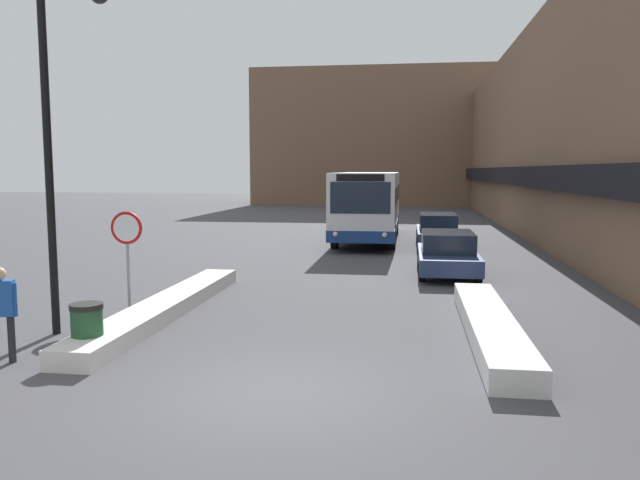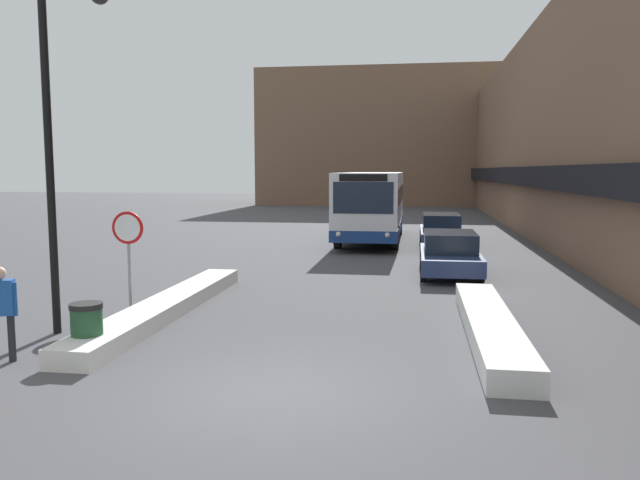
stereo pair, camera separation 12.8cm
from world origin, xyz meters
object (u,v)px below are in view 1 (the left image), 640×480
object	(u,v)px
parked_car_front	(447,253)
street_lamp	(59,122)
city_bus	(368,204)
parked_car_middle	(438,230)
trash_bin	(87,329)
stop_sign	(127,240)
pedestrian	(1,306)

from	to	relation	value
parked_car_front	street_lamp	size ratio (longest dim) A/B	0.64
city_bus	parked_car_middle	size ratio (longest dim) A/B	2.13
city_bus	parked_car_front	distance (m)	9.79
trash_bin	street_lamp	bearing A→B (deg)	130.80
city_bus	trash_bin	size ratio (longest dim) A/B	10.79
stop_sign	pedestrian	size ratio (longest dim) A/B	1.42
city_bus	parked_car_middle	world-z (taller)	city_bus
parked_car_front	parked_car_middle	distance (m)	7.10
parked_car_front	stop_sign	bearing A→B (deg)	-139.42
parked_car_middle	trash_bin	xyz separation A→B (m)	(-6.95, -17.05, -0.26)
parked_car_front	stop_sign	size ratio (longest dim) A/B	1.88
parked_car_middle	parked_car_front	bearing A→B (deg)	-90.00
street_lamp	parked_car_middle	bearing A→B (deg)	62.79
parked_car_middle	pedestrian	size ratio (longest dim) A/B	2.87
parked_car_front	pedestrian	world-z (taller)	pedestrian
pedestrian	city_bus	bearing A→B (deg)	59.31
street_lamp	pedestrian	distance (m)	3.79
parked_car_front	pedestrian	xyz separation A→B (m)	(-8.19, -10.56, 0.32)
parked_car_front	stop_sign	distance (m)	10.22
trash_bin	stop_sign	bearing A→B (deg)	103.05
trash_bin	parked_car_front	bearing A→B (deg)	55.07
city_bus	stop_sign	size ratio (longest dim) A/B	4.31
stop_sign	trash_bin	world-z (taller)	stop_sign
parked_car_middle	street_lamp	bearing A→B (deg)	-117.21
street_lamp	trash_bin	xyz separation A→B (m)	(1.14, -1.32, -3.78)
city_bus	pedestrian	distance (m)	20.42
stop_sign	trash_bin	bearing A→B (deg)	-76.95
stop_sign	parked_car_front	bearing A→B (deg)	40.58
city_bus	pedestrian	size ratio (longest dim) A/B	6.12
parked_car_middle	stop_sign	distance (m)	15.77
parked_car_front	city_bus	bearing A→B (deg)	108.85
trash_bin	city_bus	bearing A→B (deg)	78.77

